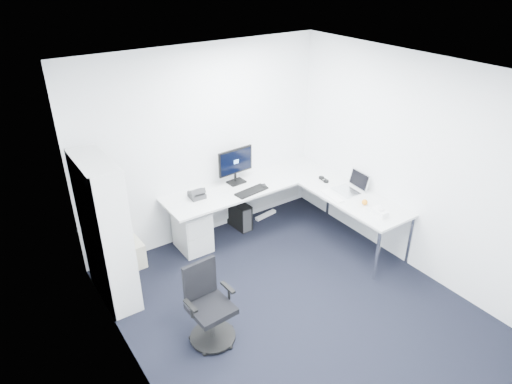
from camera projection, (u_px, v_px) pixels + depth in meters
ground at (296, 310)px, 5.28m from camera, size 4.20×4.20×0.00m
ceiling at (309, 77)px, 4.02m from camera, size 4.20×4.20×0.00m
wall_back at (203, 146)px, 6.18m from camera, size 3.60×0.02×2.70m
wall_front at (497, 337)px, 3.12m from camera, size 3.60×0.02×2.70m
wall_left at (132, 271)px, 3.75m from camera, size 0.02×4.20×2.70m
wall_right at (416, 168)px, 5.55m from camera, size 0.02×4.20×2.70m
l_desk at (266, 217)px, 6.40m from camera, size 2.59×1.45×0.76m
drawer_pedestal at (192, 229)px, 6.26m from camera, size 0.40×0.50×0.61m
bookshelf at (105, 232)px, 5.11m from camera, size 0.35×0.89×1.79m
task_chair at (211, 307)px, 4.68m from camera, size 0.54×0.54×0.90m
black_pc_tower at (240, 215)px, 6.80m from camera, size 0.21×0.42×0.40m
beige_pc_tower at (136, 252)px, 6.01m from camera, size 0.17×0.36×0.34m
power_strip at (266, 215)px, 7.15m from camera, size 0.40×0.13×0.04m
monitor at (236, 166)px, 6.39m from camera, size 0.56×0.22×0.53m
black_keyboard at (251, 191)px, 6.25m from camera, size 0.50×0.23×0.02m
mouse at (264, 186)px, 6.38m from camera, size 0.08×0.11×0.03m
desk_phone at (197, 193)px, 6.09m from camera, size 0.21×0.21×0.14m
laptop at (347, 183)px, 6.20m from camera, size 0.39×0.38×0.26m
white_keyboard at (332, 196)px, 6.14m from camera, size 0.16×0.41×0.01m
headphones at (324, 179)px, 6.57m from camera, size 0.15×0.20×0.05m
orange_fruit at (365, 202)px, 5.92m from camera, size 0.08×0.08×0.08m
tissue_box at (380, 212)px, 5.70m from camera, size 0.12×0.21×0.07m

